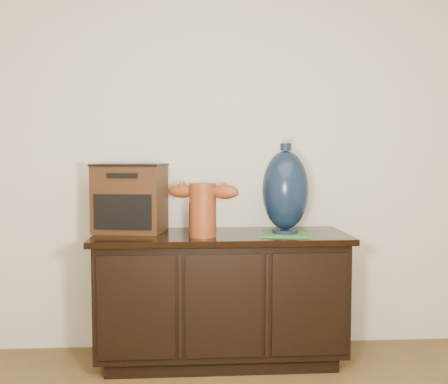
{
  "coord_description": "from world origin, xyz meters",
  "views": [
    {
      "loc": [
        -0.18,
        -0.77,
        1.21
      ],
      "look_at": [
        0.02,
        2.18,
        1.0
      ],
      "focal_mm": 42.0,
      "sensor_mm": 36.0,
      "label": 1
    }
  ],
  "objects": [
    {
      "name": "terracotta_vessel",
      "position": [
        -0.11,
        2.12,
        0.92
      ],
      "size": [
        0.41,
        0.23,
        0.3
      ],
      "rotation": [
        0.0,
        0.0,
        -0.4
      ],
      "color": "brown",
      "rests_on": "sideboard"
    },
    {
      "name": "sideboard",
      "position": [
        0.0,
        2.23,
        0.39
      ],
      "size": [
        1.46,
        0.56,
        0.75
      ],
      "color": "black",
      "rests_on": "ground"
    },
    {
      "name": "green_mat",
      "position": [
        0.36,
        2.17,
        0.76
      ],
      "size": [
        0.31,
        0.31,
        0.01
      ],
      "primitive_type": "cube",
      "rotation": [
        0.0,
        0.0,
        -0.16
      ],
      "color": "#33692F",
      "rests_on": "sideboard"
    },
    {
      "name": "spray_can",
      "position": [
        -0.15,
        2.37,
        0.85
      ],
      "size": [
        0.07,
        0.07,
        0.19
      ],
      "color": "maroon",
      "rests_on": "sideboard"
    },
    {
      "name": "room",
      "position": [
        0.0,
        0.0,
        1.3
      ],
      "size": [
        5.0,
        5.0,
        5.0
      ],
      "color": "brown",
      "rests_on": "ground"
    },
    {
      "name": "lamp_base",
      "position": [
        0.36,
        2.17,
        1.01
      ],
      "size": [
        0.3,
        0.3,
        0.51
      ],
      "rotation": [
        0.0,
        0.0,
        -0.16
      ],
      "color": "black",
      "rests_on": "green_mat"
    },
    {
      "name": "tv_radio",
      "position": [
        -0.53,
        2.35,
        0.96
      ],
      "size": [
        0.45,
        0.39,
        0.4
      ],
      "rotation": [
        0.0,
        0.0,
        -0.18
      ],
      "color": "#381F0E",
      "rests_on": "sideboard"
    }
  ]
}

